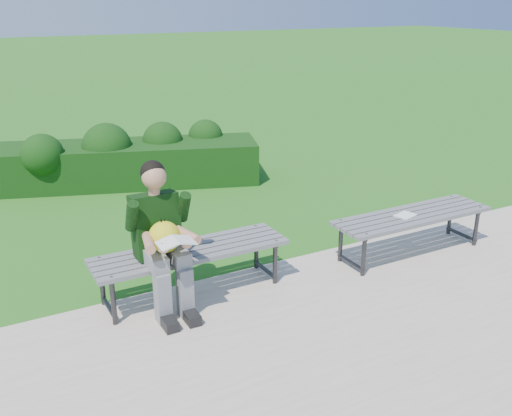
{
  "coord_description": "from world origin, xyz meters",
  "views": [
    {
      "loc": [
        -2.43,
        -4.64,
        2.61
      ],
      "look_at": [
        0.0,
        -0.13,
        0.72
      ],
      "focal_mm": 40.0,
      "sensor_mm": 36.0,
      "label": 1
    }
  ],
  "objects_px": {
    "bench_left": "(191,255)",
    "seated_boy": "(161,234)",
    "paper_sheet": "(405,215)",
    "hedge": "(128,158)",
    "bench_right": "(412,219)"
  },
  "relations": [
    {
      "from": "bench_left",
      "to": "bench_right",
      "type": "bearing_deg",
      "value": -6.53
    },
    {
      "from": "hedge",
      "to": "bench_left",
      "type": "bearing_deg",
      "value": -97.49
    },
    {
      "from": "bench_right",
      "to": "seated_boy",
      "type": "xyz_separation_m",
      "value": [
        -2.71,
        0.18,
        0.3
      ]
    },
    {
      "from": "hedge",
      "to": "bench_left",
      "type": "height_order",
      "value": "hedge"
    },
    {
      "from": "seated_boy",
      "to": "paper_sheet",
      "type": "xyz_separation_m",
      "value": [
        2.61,
        -0.18,
        -0.24
      ]
    },
    {
      "from": "bench_right",
      "to": "seated_boy",
      "type": "height_order",
      "value": "seated_boy"
    },
    {
      "from": "bench_left",
      "to": "paper_sheet",
      "type": "xyz_separation_m",
      "value": [
        2.31,
        -0.28,
        0.06
      ]
    },
    {
      "from": "paper_sheet",
      "to": "bench_right",
      "type": "bearing_deg",
      "value": 0.0
    },
    {
      "from": "bench_right",
      "to": "seated_boy",
      "type": "bearing_deg",
      "value": 176.28
    },
    {
      "from": "bench_left",
      "to": "seated_boy",
      "type": "xyz_separation_m",
      "value": [
        -0.3,
        -0.1,
        0.3
      ]
    },
    {
      "from": "hedge",
      "to": "bench_left",
      "type": "relative_size",
      "value": 2.15
    },
    {
      "from": "bench_left",
      "to": "bench_right",
      "type": "height_order",
      "value": "same"
    },
    {
      "from": "seated_boy",
      "to": "paper_sheet",
      "type": "distance_m",
      "value": 2.62
    },
    {
      "from": "seated_boy",
      "to": "paper_sheet",
      "type": "relative_size",
      "value": 5.17
    },
    {
      "from": "hedge",
      "to": "seated_boy",
      "type": "distance_m",
      "value": 3.84
    }
  ]
}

